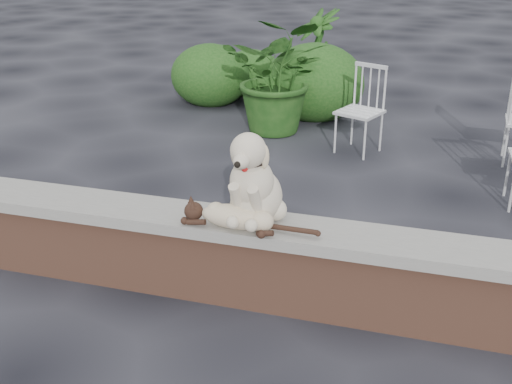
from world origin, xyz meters
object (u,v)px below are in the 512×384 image
(chair_b, at_px, (360,110))
(cat, at_px, (237,215))
(potted_plant_b, at_px, (317,56))
(potted_plant_a, at_px, (280,75))
(dog, at_px, (256,174))

(chair_b, bearing_deg, cat, -74.16)
(cat, bearing_deg, chair_b, 88.90)
(potted_plant_b, bearing_deg, chair_b, -65.96)
(potted_plant_b, bearing_deg, cat, -84.26)
(chair_b, relative_size, potted_plant_a, 0.69)
(potted_plant_a, bearing_deg, dog, -78.03)
(dog, distance_m, potted_plant_a, 3.62)
(chair_b, distance_m, potted_plant_a, 1.13)
(cat, height_order, potted_plant_b, potted_plant_b)
(potted_plant_a, bearing_deg, cat, -79.70)
(chair_b, bearing_deg, potted_plant_b, 135.82)
(chair_b, bearing_deg, dog, -72.97)
(cat, height_order, chair_b, chair_b)
(cat, distance_m, chair_b, 3.26)
(dog, xyz_separation_m, chair_b, (0.26, 3.08, -0.43))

